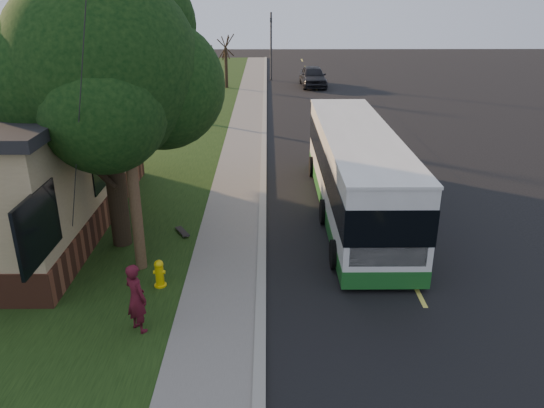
# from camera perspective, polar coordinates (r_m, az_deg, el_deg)

# --- Properties ---
(ground) EXTENTS (120.00, 120.00, 0.00)m
(ground) POSITION_cam_1_polar(r_m,az_deg,el_deg) (13.89, -1.17, -8.97)
(ground) COLOR black
(ground) RESTS_ON ground
(road) EXTENTS (8.00, 80.00, 0.01)m
(road) POSITION_cam_1_polar(r_m,az_deg,el_deg) (23.36, 8.96, 3.92)
(road) COLOR black
(road) RESTS_ON ground
(curb) EXTENTS (0.25, 80.00, 0.12)m
(curb) POSITION_cam_1_polar(r_m,az_deg,el_deg) (23.02, -0.92, 4.07)
(curb) COLOR gray
(curb) RESTS_ON ground
(sidewalk) EXTENTS (2.00, 80.00, 0.08)m
(sidewalk) POSITION_cam_1_polar(r_m,az_deg,el_deg) (23.06, -3.41, 4.01)
(sidewalk) COLOR slate
(sidewalk) RESTS_ON ground
(grass_verge) EXTENTS (5.00, 80.00, 0.07)m
(grass_verge) POSITION_cam_1_polar(r_m,az_deg,el_deg) (23.50, -11.98, 3.90)
(grass_verge) COLOR black
(grass_verge) RESTS_ON ground
(fire_hydrant) EXTENTS (0.32, 0.32, 0.74)m
(fire_hydrant) POSITION_cam_1_polar(r_m,az_deg,el_deg) (13.95, -12.02, -7.30)
(fire_hydrant) COLOR yellow
(fire_hydrant) RESTS_ON grass_verge
(utility_pole) EXTENTS (2.86, 3.21, 9.07)m
(utility_pole) POSITION_cam_1_polar(r_m,az_deg,el_deg) (13.60, -15.60, 10.55)
(utility_pole) COLOR #473321
(utility_pole) RESTS_ON ground
(leafy_tree) EXTENTS (6.30, 6.00, 7.80)m
(leafy_tree) POSITION_cam_1_polar(r_m,az_deg,el_deg) (15.32, -17.49, 13.60)
(leafy_tree) COLOR black
(leafy_tree) RESTS_ON grass_verge
(bare_tree_near) EXTENTS (1.38, 1.21, 4.31)m
(bare_tree_near) POSITION_cam_1_polar(r_m,az_deg,el_deg) (30.54, -7.59, 12.40)
(bare_tree_near) COLOR black
(bare_tree_near) RESTS_ON grass_verge
(bare_tree_far) EXTENTS (1.38, 1.21, 4.03)m
(bare_tree_far) POSITION_cam_1_polar(r_m,az_deg,el_deg) (42.34, -4.97, 14.95)
(bare_tree_far) COLOR black
(bare_tree_far) RESTS_ON grass_verge
(traffic_signal) EXTENTS (0.18, 0.22, 5.50)m
(traffic_signal) POSITION_cam_1_polar(r_m,az_deg,el_deg) (46.08, -0.10, 17.04)
(traffic_signal) COLOR #2D2D30
(traffic_signal) RESTS_ON ground
(transit_bus) EXTENTS (2.47, 10.71, 2.90)m
(transit_bus) POSITION_cam_1_polar(r_m,az_deg,el_deg) (18.01, 9.01, 3.61)
(transit_bus) COLOR silver
(transit_bus) RESTS_ON ground
(skateboarder) EXTENTS (0.71, 0.69, 1.64)m
(skateboarder) POSITION_cam_1_polar(r_m,az_deg,el_deg) (12.15, -14.40, -9.75)
(skateboarder) COLOR #470E19
(skateboarder) RESTS_ON grass_verge
(skateboard_main) EXTENTS (0.57, 0.81, 0.08)m
(skateboard_main) POSITION_cam_1_polar(r_m,az_deg,el_deg) (16.85, -9.61, -2.95)
(skateboard_main) COLOR black
(skateboard_main) RESTS_ON grass_verge
(dumpster) EXTENTS (1.57, 1.42, 1.14)m
(dumpster) POSITION_cam_1_polar(r_m,az_deg,el_deg) (23.56, -18.28, 4.78)
(dumpster) COLOR black
(dumpster) RESTS_ON building_lot
(distant_car) EXTENTS (2.05, 4.76, 1.60)m
(distant_car) POSITION_cam_1_polar(r_m,az_deg,el_deg) (43.43, 4.43, 13.54)
(distant_car) COLOR black
(distant_car) RESTS_ON ground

